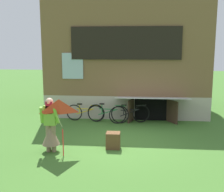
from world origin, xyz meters
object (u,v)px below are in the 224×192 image
at_px(person, 51,129).
at_px(kite, 59,113).
at_px(wooden_crate, 113,140).
at_px(bicycle_black, 130,114).
at_px(bicycle_green, 108,113).
at_px(bicycle_yellow, 85,113).

height_order(person, kite, person).
bearing_deg(wooden_crate, bicycle_black, 82.04).
distance_m(bicycle_black, bicycle_green, 0.90).
height_order(bicycle_black, wooden_crate, bicycle_black).
height_order(person, bicycle_yellow, person).
bearing_deg(wooden_crate, bicycle_green, 99.21).
bearing_deg(wooden_crate, kite, -145.74).
relative_size(kite, wooden_crate, 3.19).
relative_size(person, bicycle_yellow, 1.00).
height_order(kite, bicycle_yellow, kite).
bearing_deg(bicycle_yellow, wooden_crate, -60.25).
bearing_deg(bicycle_yellow, kite, -84.34).
bearing_deg(wooden_crate, person, -166.11).
xyz_separation_m(person, kite, (0.42, -0.50, 0.62)).
height_order(person, wooden_crate, person).
distance_m(kite, bicycle_black, 4.44).
height_order(person, bicycle_green, person).
distance_m(person, bicycle_green, 3.70).
xyz_separation_m(bicycle_black, wooden_crate, (-0.42, -2.99, -0.13)).
height_order(bicycle_black, bicycle_green, bicycle_green).
distance_m(bicycle_yellow, wooden_crate, 3.48).
xyz_separation_m(bicycle_green, bicycle_yellow, (-1.00, 0.17, -0.03)).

